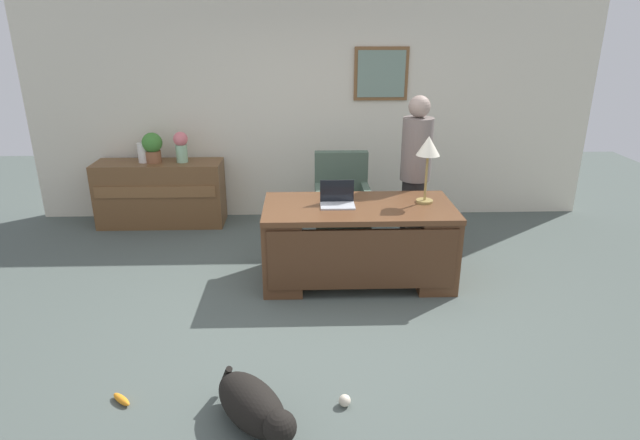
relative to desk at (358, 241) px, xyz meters
name	(u,v)px	position (x,y,z in m)	size (l,w,h in m)	color
ground_plane	(319,312)	(-0.40, -0.61, -0.42)	(12.00, 12.00, 0.00)	#4C5651
back_wall	(313,111)	(-0.39, 1.99, 0.94)	(7.00, 0.16, 2.70)	beige
desk	(358,241)	(0.00, 0.00, 0.00)	(1.79, 0.88, 0.77)	brown
credenza	(161,193)	(-2.29, 1.64, -0.02)	(1.53, 0.50, 0.79)	brown
armchair	(342,203)	(-0.09, 0.98, 0.05)	(0.60, 0.59, 1.02)	#475B4C
person_standing	(415,174)	(0.67, 0.72, 0.46)	(0.32, 0.32, 1.69)	#262323
dog_lying	(254,407)	(-0.84, -2.00, -0.26)	(0.62, 0.69, 0.30)	black
laptop	(337,199)	(-0.20, 0.05, 0.41)	(0.32, 0.22, 0.22)	#B2B5BA
desk_lamp	(428,150)	(0.64, 0.10, 0.86)	(0.22, 0.22, 0.64)	#9E8447
vase_with_flowers	(181,145)	(-1.99, 1.64, 0.58)	(0.17, 0.17, 0.37)	#96C39A
vase_empty	(143,153)	(-2.45, 1.64, 0.50)	(0.12, 0.12, 0.24)	silver
potted_plant	(152,146)	(-2.33, 1.64, 0.58)	(0.24, 0.24, 0.36)	brown
dog_toy_ball	(345,401)	(-0.26, -1.82, -0.38)	(0.08, 0.08, 0.08)	beige
dog_toy_bone	(121,399)	(-1.74, -1.74, -0.39)	(0.18, 0.05, 0.05)	orange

